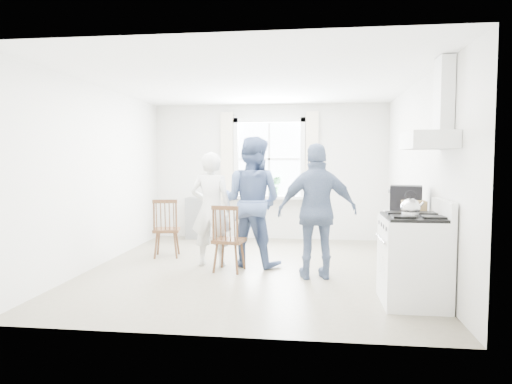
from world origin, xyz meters
name	(u,v)px	position (x,y,z in m)	size (l,w,h in m)	color
room_shell	(252,177)	(0.00, 0.00, 1.30)	(4.62, 5.12, 2.64)	gray
window_assembly	(269,164)	(0.00, 2.45, 1.46)	(1.88, 0.24, 1.70)	white
range_hood	(433,125)	(2.07, -1.35, 1.90)	(0.45, 0.76, 0.94)	silver
shelf_unit	(197,218)	(-1.40, 2.33, 0.40)	(0.40, 0.30, 0.80)	slate
gas_stove	(414,259)	(1.91, -1.35, 0.48)	(0.68, 0.76, 1.12)	white
kettle	(410,208)	(1.84, -1.48, 1.04)	(0.19, 0.19, 0.28)	silver
low_cabinet	(407,250)	(1.98, -0.65, 0.45)	(0.50, 0.55, 0.90)	silver
stereo_stack	(406,199)	(1.96, -0.61, 1.06)	(0.42, 0.39, 0.33)	black
cardboard_box	(414,208)	(2.00, -0.86, 0.98)	(0.26, 0.18, 0.17)	olive
windsor_chair_a	(166,222)	(-1.44, 0.53, 0.57)	(0.46, 0.45, 0.93)	#422715
windsor_chair_b	(227,231)	(-0.32, -0.28, 0.57)	(0.45, 0.44, 0.93)	#422715
person_left	(211,209)	(-0.62, 0.11, 0.83)	(0.60, 0.60, 1.65)	silver
person_mid	(252,201)	(-0.04, 0.22, 0.93)	(0.91, 0.91, 1.87)	#44577E
person_right	(317,211)	(0.90, -0.41, 0.88)	(1.03, 1.03, 1.75)	navy
potted_plant	(276,186)	(0.14, 2.36, 1.04)	(0.20, 0.20, 0.37)	#32723D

